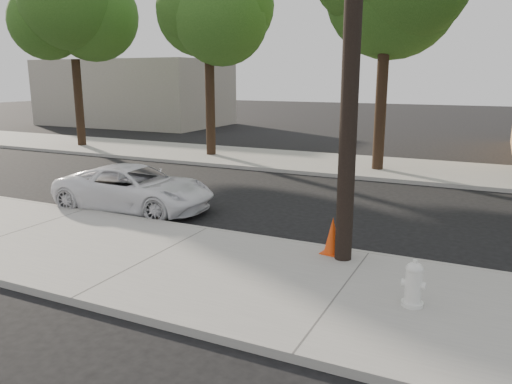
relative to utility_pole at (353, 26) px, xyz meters
The scene contains 11 objects.
ground 6.51m from the utility_pole, 143.13° to the left, with size 120.00×120.00×0.00m, color black.
near_sidewalk 6.07m from the utility_pole, 156.04° to the right, with size 90.00×4.40×0.15m, color gray.
far_sidewalk 12.64m from the utility_pole, 107.82° to the left, with size 90.00×5.00×0.15m, color gray.
curb_near 5.89m from the utility_pole, behind, with size 90.00×0.12×0.16m, color #9E9B93.
building_far 32.82m from the utility_pole, 136.11° to the left, with size 14.00×8.00×5.00m, color gray.
utility_pole is the anchor object (origin of this frame).
tree_a 20.43m from the utility_pole, 148.77° to the left, with size 4.65×4.50×9.00m.
tree_b 14.37m from the utility_pole, 131.18° to the left, with size 4.34×4.20×8.45m.
police_cruiser 7.97m from the utility_pole, 165.99° to the left, with size 2.14×4.64×1.29m, color white.
fire_hydrant 4.77m from the utility_pole, 44.67° to the right, with size 0.38×0.36×0.74m.
traffic_cone 4.18m from the utility_pole, 145.67° to the left, with size 0.46×0.46×0.79m.
Camera 1 is at (6.17, -12.15, 3.79)m, focal length 35.00 mm.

